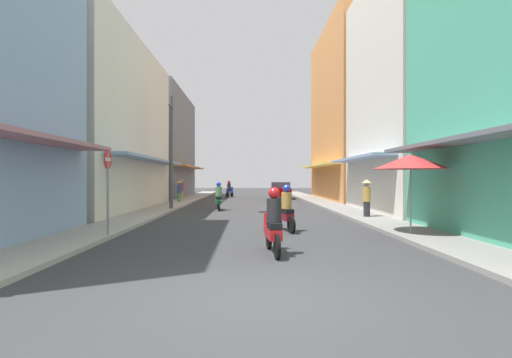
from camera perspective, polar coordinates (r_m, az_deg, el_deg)
name	(u,v)px	position (r m, az deg, el deg)	size (l,w,h in m)	color
ground_plane	(251,208)	(22.80, -0.70, -4.38)	(92.26, 92.26, 0.00)	#38383A
sidewalk_left	(166,207)	(23.32, -13.35, -4.13)	(1.81, 49.94, 0.12)	#ADA89E
sidewalk_right	(336,207)	(23.39, 11.91, -4.12)	(1.81, 49.94, 0.12)	gray
building_left_mid	(89,126)	(23.17, -23.71, 7.22)	(7.05, 13.36, 9.32)	silver
building_left_far	(153,146)	(36.38, -15.21, 4.80)	(7.05, 12.65, 9.52)	slate
building_right_mid	(426,94)	(22.00, 24.03, 11.48)	(7.05, 8.86, 12.26)	silver
building_right_far	(361,114)	(32.75, 15.36, 9.31)	(7.05, 12.79, 14.05)	#D88C4C
motorbike_blue	(230,190)	(35.81, -3.97, -1.61)	(0.73, 1.75, 1.58)	black
motorbike_silver	(218,195)	(29.21, -5.75, -2.40)	(0.55, 1.81, 0.96)	black
motorbike_maroon	(285,210)	(12.97, 4.31, -4.69)	(0.69, 1.76, 1.58)	black
motorbike_green	(218,198)	(21.39, -5.63, -2.79)	(0.55, 1.80, 1.58)	black
motorbike_red	(273,224)	(9.07, 2.53, -6.77)	(0.55, 1.81, 1.58)	black
parked_car	(281,190)	(33.41, 3.69, -1.67)	(2.01, 4.20, 1.45)	#8C0000
pedestrian_crossing	(179,190)	(27.75, -11.39, -1.67)	(0.44, 0.44, 1.63)	#598C59
pedestrian_foreground	(367,197)	(17.29, 16.23, -2.57)	(0.44, 0.44, 1.74)	#262628
pedestrian_midway	(181,188)	(30.77, -11.09, -1.39)	(0.44, 0.44, 1.73)	#BF8C3F
vendor_umbrella	(411,162)	(12.59, 22.11, 2.40)	(2.23, 2.23, 2.52)	#99999E
utility_pole	(171,152)	(21.58, -12.57, 3.98)	(0.20, 1.20, 6.33)	#4C4C4F
street_sign_no_entry	(108,181)	(12.12, -21.27, -0.24)	(0.07, 0.60, 2.65)	gray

